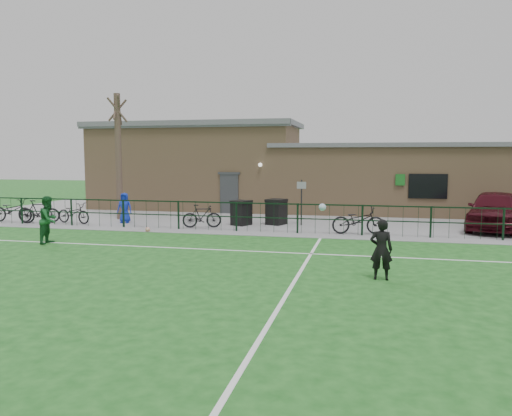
% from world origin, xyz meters
% --- Properties ---
extents(ground, '(90.00, 90.00, 0.00)m').
position_xyz_m(ground, '(0.00, 0.00, 0.00)').
color(ground, '#18511A').
rests_on(ground, ground).
extents(paving_strip, '(34.00, 13.00, 0.02)m').
position_xyz_m(paving_strip, '(0.00, 13.50, 0.01)').
color(paving_strip, gray).
rests_on(paving_strip, ground).
extents(pitch_line_touch, '(28.00, 0.10, 0.01)m').
position_xyz_m(pitch_line_touch, '(0.00, 7.80, 0.00)').
color(pitch_line_touch, white).
rests_on(pitch_line_touch, ground).
extents(pitch_line_mid, '(28.00, 0.10, 0.01)m').
position_xyz_m(pitch_line_mid, '(0.00, 4.00, 0.00)').
color(pitch_line_mid, white).
rests_on(pitch_line_mid, ground).
extents(pitch_line_perp, '(0.10, 16.00, 0.01)m').
position_xyz_m(pitch_line_perp, '(2.00, 0.00, 0.00)').
color(pitch_line_perp, white).
rests_on(pitch_line_perp, ground).
extents(perimeter_fence, '(28.00, 0.10, 1.20)m').
position_xyz_m(perimeter_fence, '(0.00, 8.00, 0.60)').
color(perimeter_fence, black).
rests_on(perimeter_fence, ground).
extents(bare_tree, '(0.30, 0.30, 6.00)m').
position_xyz_m(bare_tree, '(-8.00, 10.50, 3.00)').
color(bare_tree, '#4A372D').
rests_on(bare_tree, ground).
extents(wheelie_bin_left, '(0.91, 0.96, 1.00)m').
position_xyz_m(wheelie_bin_left, '(-1.74, 9.73, 0.52)').
color(wheelie_bin_left, black).
rests_on(wheelie_bin_left, paving_strip).
extents(wheelie_bin_right, '(0.93, 0.98, 1.05)m').
position_xyz_m(wheelie_bin_right, '(-0.27, 10.27, 0.54)').
color(wheelie_bin_right, black).
rests_on(wheelie_bin_right, paving_strip).
extents(sign_post, '(0.08, 0.08, 2.00)m').
position_xyz_m(sign_post, '(0.84, 10.33, 1.02)').
color(sign_post, black).
rests_on(sign_post, paving_strip).
extents(car_maroon, '(3.23, 5.15, 1.64)m').
position_xyz_m(car_maroon, '(8.81, 10.72, 0.84)').
color(car_maroon, '#410B15').
rests_on(car_maroon, paving_strip).
extents(bicycle_a, '(2.07, 0.75, 1.08)m').
position_xyz_m(bicycle_a, '(-12.34, 8.42, 0.56)').
color(bicycle_a, black).
rests_on(bicycle_a, paving_strip).
extents(bicycle_b, '(1.80, 1.15, 1.05)m').
position_xyz_m(bicycle_b, '(-10.84, 8.32, 0.55)').
color(bicycle_b, black).
rests_on(bicycle_b, paving_strip).
extents(bicycle_c, '(1.89, 0.99, 0.95)m').
position_xyz_m(bicycle_c, '(-9.28, 8.60, 0.49)').
color(bicycle_c, black).
rests_on(bicycle_c, paving_strip).
extents(bicycle_d, '(1.71, 0.92, 0.99)m').
position_xyz_m(bicycle_d, '(-3.18, 8.59, 0.51)').
color(bicycle_d, black).
rests_on(bicycle_d, paving_strip).
extents(bicycle_e, '(2.12, 1.07, 1.07)m').
position_xyz_m(bicycle_e, '(3.34, 8.32, 0.55)').
color(bicycle_e, black).
rests_on(bicycle_e, paving_strip).
extents(spectator_child, '(0.73, 0.53, 1.37)m').
position_xyz_m(spectator_child, '(-7.11, 9.26, 0.71)').
color(spectator_child, '#132CB3').
rests_on(spectator_child, paving_strip).
extents(goalkeeper_kick, '(2.08, 2.77, 1.63)m').
position_xyz_m(goalkeeper_kick, '(4.00, 1.21, 0.79)').
color(goalkeeper_kick, black).
rests_on(goalkeeper_kick, ground).
extents(outfield_player, '(0.68, 0.85, 1.67)m').
position_xyz_m(outfield_player, '(-7.19, 3.88, 0.83)').
color(outfield_player, '#195827').
rests_on(outfield_player, ground).
extents(ball_ground, '(0.20, 0.20, 0.20)m').
position_xyz_m(ball_ground, '(-4.96, 7.08, 0.10)').
color(ball_ground, white).
rests_on(ball_ground, ground).
extents(clubhouse, '(24.25, 5.40, 4.96)m').
position_xyz_m(clubhouse, '(-0.88, 16.50, 2.22)').
color(clubhouse, tan).
rests_on(clubhouse, ground).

